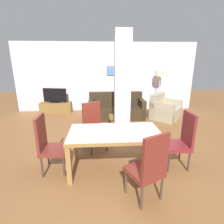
{
  "coord_description": "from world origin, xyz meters",
  "views": [
    {
      "loc": [
        -0.24,
        -2.94,
        2.01
      ],
      "look_at": [
        0.0,
        0.73,
        0.92
      ],
      "focal_mm": 28.0,
      "sensor_mm": 36.0,
      "label": 1
    }
  ],
  "objects_px": {
    "dining_table": "(115,139)",
    "tv_stand": "(56,107)",
    "tv_screen": "(55,96)",
    "armchair": "(164,110)",
    "coffee_table": "(119,122)",
    "floor_lamp": "(160,77)",
    "dining_chair_near_right": "(149,166)",
    "dining_chair_far_left": "(94,125)",
    "dining_chair_head_left": "(49,143)",
    "sofa": "(116,109)",
    "bottle": "(118,113)",
    "dining_chair_head_right": "(181,139)"
  },
  "relations": [
    {
      "from": "dining_table",
      "to": "bottle",
      "type": "bearing_deg",
      "value": 82.73
    },
    {
      "from": "dining_chair_head_right",
      "to": "bottle",
      "type": "height_order",
      "value": "dining_chair_head_right"
    },
    {
      "from": "sofa",
      "to": "bottle",
      "type": "bearing_deg",
      "value": 87.6
    },
    {
      "from": "dining_chair_far_left",
      "to": "tv_screen",
      "type": "relative_size",
      "value": 1.17
    },
    {
      "from": "dining_table",
      "to": "coffee_table",
      "type": "bearing_deg",
      "value": 82.01
    },
    {
      "from": "dining_chair_head_left",
      "to": "armchair",
      "type": "relative_size",
      "value": 0.87
    },
    {
      "from": "dining_chair_far_left",
      "to": "bottle",
      "type": "height_order",
      "value": "dining_chair_far_left"
    },
    {
      "from": "dining_chair_near_right",
      "to": "floor_lamp",
      "type": "distance_m",
      "value": 4.97
    },
    {
      "from": "coffee_table",
      "to": "floor_lamp",
      "type": "distance_m",
      "value": 2.74
    },
    {
      "from": "dining_table",
      "to": "floor_lamp",
      "type": "relative_size",
      "value": 1.02
    },
    {
      "from": "dining_chair_head_right",
      "to": "tv_stand",
      "type": "xyz_separation_m",
      "value": [
        -3.31,
        3.95,
        -0.37
      ]
    },
    {
      "from": "dining_chair_near_right",
      "to": "armchair",
      "type": "distance_m",
      "value": 4.09
    },
    {
      "from": "sofa",
      "to": "armchair",
      "type": "bearing_deg",
      "value": 172.46
    },
    {
      "from": "armchair",
      "to": "dining_table",
      "type": "bearing_deg",
      "value": 6.89
    },
    {
      "from": "bottle",
      "to": "floor_lamp",
      "type": "xyz_separation_m",
      "value": [
        1.79,
        1.62,
        0.92
      ]
    },
    {
      "from": "tv_stand",
      "to": "dining_chair_far_left",
      "type": "bearing_deg",
      "value": -62.4
    },
    {
      "from": "dining_chair_head_left",
      "to": "floor_lamp",
      "type": "relative_size",
      "value": 0.67
    },
    {
      "from": "coffee_table",
      "to": "dining_chair_head_right",
      "type": "bearing_deg",
      "value": -64.66
    },
    {
      "from": "dining_table",
      "to": "tv_screen",
      "type": "relative_size",
      "value": 1.79
    },
    {
      "from": "coffee_table",
      "to": "tv_screen",
      "type": "bearing_deg",
      "value": 141.08
    },
    {
      "from": "armchair",
      "to": "coffee_table",
      "type": "bearing_deg",
      "value": -22.47
    },
    {
      "from": "sofa",
      "to": "coffee_table",
      "type": "xyz_separation_m",
      "value": [
        -0.03,
        -1.07,
        -0.1
      ]
    },
    {
      "from": "bottle",
      "to": "tv_stand",
      "type": "distance_m",
      "value": 2.94
    },
    {
      "from": "tv_stand",
      "to": "floor_lamp",
      "type": "relative_size",
      "value": 0.74
    },
    {
      "from": "armchair",
      "to": "tv_stand",
      "type": "height_order",
      "value": "armchair"
    },
    {
      "from": "dining_chair_far_left",
      "to": "coffee_table",
      "type": "bearing_deg",
      "value": -146.07
    },
    {
      "from": "dining_chair_head_right",
      "to": "tv_screen",
      "type": "distance_m",
      "value": 5.16
    },
    {
      "from": "armchair",
      "to": "tv_stand",
      "type": "relative_size",
      "value": 1.04
    },
    {
      "from": "dining_chair_head_right",
      "to": "bottle",
      "type": "bearing_deg",
      "value": 24.77
    },
    {
      "from": "dining_chair_far_left",
      "to": "dining_chair_head_left",
      "type": "relative_size",
      "value": 1.0
    },
    {
      "from": "dining_table",
      "to": "dining_chair_head_left",
      "type": "height_order",
      "value": "dining_chair_head_left"
    },
    {
      "from": "dining_table",
      "to": "tv_screen",
      "type": "distance_m",
      "value": 4.45
    },
    {
      "from": "sofa",
      "to": "floor_lamp",
      "type": "xyz_separation_m",
      "value": [
        1.75,
        0.64,
        1.09
      ]
    },
    {
      "from": "dining_table",
      "to": "tv_stand",
      "type": "distance_m",
      "value": 4.47
    },
    {
      "from": "armchair",
      "to": "dining_chair_near_right",
      "type": "bearing_deg",
      "value": 18.46
    },
    {
      "from": "dining_table",
      "to": "tv_stand",
      "type": "xyz_separation_m",
      "value": [
        -2.04,
        3.95,
        -0.41
      ]
    },
    {
      "from": "dining_chair_near_right",
      "to": "dining_chair_far_left",
      "type": "bearing_deg",
      "value": 89.68
    },
    {
      "from": "dining_chair_near_right",
      "to": "tv_screen",
      "type": "distance_m",
      "value": 5.38
    },
    {
      "from": "dining_chair_far_left",
      "to": "dining_chair_head_left",
      "type": "distance_m",
      "value": 1.16
    },
    {
      "from": "dining_chair_far_left",
      "to": "sofa",
      "type": "height_order",
      "value": "dining_chair_far_left"
    },
    {
      "from": "dining_table",
      "to": "coffee_table",
      "type": "relative_size",
      "value": 2.96
    },
    {
      "from": "sofa",
      "to": "armchair",
      "type": "xyz_separation_m",
      "value": [
        1.71,
        -0.23,
        -0.0
      ]
    },
    {
      "from": "sofa",
      "to": "tv_stand",
      "type": "xyz_separation_m",
      "value": [
        -2.35,
        0.81,
        -0.1
      ]
    },
    {
      "from": "coffee_table",
      "to": "floor_lamp",
      "type": "xyz_separation_m",
      "value": [
        1.77,
        1.71,
        1.19
      ]
    },
    {
      "from": "dining_chair_head_right",
      "to": "armchair",
      "type": "xyz_separation_m",
      "value": [
        0.75,
        2.92,
        -0.28
      ]
    },
    {
      "from": "dining_chair_far_left",
      "to": "floor_lamp",
      "type": "relative_size",
      "value": 0.67
    },
    {
      "from": "dining_table",
      "to": "dining_chair_near_right",
      "type": "distance_m",
      "value": 0.93
    },
    {
      "from": "floor_lamp",
      "to": "coffee_table",
      "type": "bearing_deg",
      "value": -136.12
    },
    {
      "from": "dining_chair_far_left",
      "to": "coffee_table",
      "type": "relative_size",
      "value": 1.94
    },
    {
      "from": "bottle",
      "to": "dining_chair_far_left",
      "type": "bearing_deg",
      "value": -117.9
    }
  ]
}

